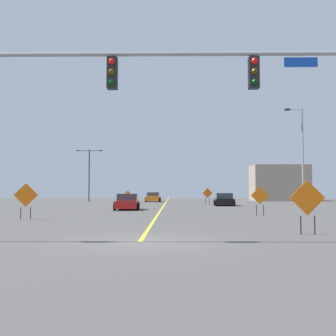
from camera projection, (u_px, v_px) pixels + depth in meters
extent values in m
plane|color=#4C4947|center=(140.00, 242.00, 13.82)|extent=(154.72, 154.72, 0.00)
cube|color=yellow|center=(165.00, 203.00, 56.73)|extent=(0.16, 85.95, 0.01)
cylinder|color=gray|center=(112.00, 54.00, 14.16)|extent=(18.74, 0.14, 0.14)
cube|color=black|center=(112.00, 74.00, 14.12)|extent=(0.34, 0.32, 1.05)
sphere|color=red|center=(112.00, 62.00, 13.97)|extent=(0.22, 0.22, 0.22)
sphere|color=#3C3106|center=(112.00, 72.00, 13.95)|extent=(0.22, 0.22, 0.22)
sphere|color=black|center=(112.00, 83.00, 13.94)|extent=(0.22, 0.22, 0.22)
cube|color=black|center=(254.00, 73.00, 14.06)|extent=(0.34, 0.32, 1.05)
sphere|color=red|center=(255.00, 61.00, 13.91)|extent=(0.22, 0.22, 0.22)
sphere|color=#3C3106|center=(255.00, 72.00, 13.89)|extent=(0.22, 0.22, 0.22)
sphere|color=black|center=(255.00, 82.00, 13.87)|extent=(0.22, 0.22, 0.22)
cube|color=#1447B7|center=(301.00, 62.00, 14.06)|extent=(1.10, 0.03, 0.32)
cylinder|color=gray|center=(303.00, 159.00, 35.23)|extent=(0.16, 0.16, 8.55)
cylinder|color=gray|center=(295.00, 110.00, 35.45)|extent=(1.22, 0.08, 0.08)
cube|color=#262628|center=(287.00, 110.00, 35.46)|extent=(0.44, 0.24, 0.14)
cylinder|color=black|center=(89.00, 175.00, 64.43)|extent=(0.16, 0.16, 7.85)
cylinder|color=black|center=(84.00, 151.00, 64.64)|extent=(1.78, 0.08, 0.08)
cube|color=#262628|center=(78.00, 151.00, 64.65)|extent=(0.44, 0.24, 0.14)
cylinder|color=black|center=(95.00, 151.00, 64.61)|extent=(1.78, 0.08, 0.08)
cube|color=#262628|center=(101.00, 151.00, 64.60)|extent=(0.44, 0.24, 0.14)
cube|color=orange|center=(26.00, 195.00, 24.84)|extent=(1.37, 0.28, 1.39)
cylinder|color=black|center=(21.00, 213.00, 24.74)|extent=(0.05, 0.05, 0.69)
cylinder|color=black|center=(30.00, 213.00, 24.83)|extent=(0.05, 0.05, 0.69)
cube|color=orange|center=(208.00, 193.00, 50.23)|extent=(1.19, 0.05, 1.19)
cylinder|color=black|center=(206.00, 201.00, 50.18)|extent=(0.05, 0.05, 0.74)
cylinder|color=black|center=(210.00, 201.00, 50.17)|extent=(0.05, 0.05, 0.74)
cube|color=orange|center=(260.00, 195.00, 28.36)|extent=(1.20, 0.07, 1.20)
cylinder|color=black|center=(257.00, 210.00, 28.31)|extent=(0.05, 0.05, 0.72)
cylinder|color=black|center=(264.00, 210.00, 28.29)|extent=(0.05, 0.05, 0.72)
cube|color=orange|center=(307.00, 198.00, 16.21)|extent=(1.35, 0.06, 1.35)
cylinder|color=black|center=(301.00, 225.00, 16.16)|extent=(0.05, 0.05, 0.70)
cylinder|color=black|center=(315.00, 225.00, 16.15)|extent=(0.05, 0.05, 0.70)
cube|color=orange|center=(128.00, 196.00, 45.57)|extent=(1.08, 0.06, 1.08)
cylinder|color=black|center=(126.00, 203.00, 45.53)|extent=(0.05, 0.05, 0.56)
cylinder|color=black|center=(130.00, 203.00, 45.52)|extent=(0.05, 0.05, 0.56)
cube|color=orange|center=(153.00, 198.00, 62.62)|extent=(2.00, 4.34, 0.69)
cube|color=#333D47|center=(153.00, 194.00, 62.87)|extent=(1.77, 2.07, 0.54)
cylinder|color=black|center=(146.00, 200.00, 61.14)|extent=(0.23, 0.64, 0.64)
cylinder|color=black|center=(159.00, 200.00, 61.08)|extent=(0.23, 0.64, 0.64)
cylinder|color=black|center=(147.00, 199.00, 64.15)|extent=(0.23, 0.64, 0.64)
cylinder|color=black|center=(160.00, 199.00, 64.09)|extent=(0.23, 0.64, 0.64)
cube|color=black|center=(224.00, 201.00, 46.84)|extent=(2.17, 4.68, 0.63)
cube|color=#333D47|center=(224.00, 196.00, 46.65)|extent=(1.87, 2.64, 0.59)
cylinder|color=black|center=(232.00, 202.00, 48.37)|extent=(0.25, 0.65, 0.64)
cylinder|color=black|center=(214.00, 202.00, 48.50)|extent=(0.25, 0.65, 0.64)
cylinder|color=black|center=(234.00, 203.00, 45.17)|extent=(0.25, 0.65, 0.64)
cylinder|color=black|center=(216.00, 203.00, 45.30)|extent=(0.25, 0.65, 0.64)
cube|color=red|center=(127.00, 204.00, 36.80)|extent=(2.02, 4.46, 0.63)
cube|color=#333D47|center=(127.00, 197.00, 37.05)|extent=(1.74, 2.23, 0.60)
cylinder|color=black|center=(115.00, 207.00, 35.23)|extent=(0.25, 0.65, 0.64)
cylinder|color=black|center=(137.00, 207.00, 35.29)|extent=(0.25, 0.65, 0.64)
cylinder|color=black|center=(118.00, 205.00, 38.30)|extent=(0.25, 0.65, 0.64)
cylinder|color=black|center=(138.00, 205.00, 38.35)|extent=(0.25, 0.65, 0.64)
cube|color=gray|center=(279.00, 183.00, 68.58)|extent=(8.74, 5.87, 5.71)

